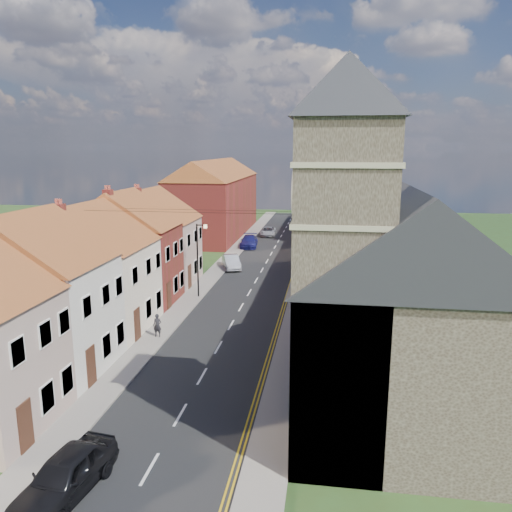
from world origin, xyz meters
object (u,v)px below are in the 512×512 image
Objects in this scene: car_far at (249,241)px; car_distant at (268,231)px; car_near at (65,475)px; pedestrian_left at (157,325)px; car_mid at (231,262)px; church at (393,293)px; pedestrian_right at (299,327)px; lamppost at (199,256)px.

car_distant is (1.34, 8.35, -0.09)m from car_far.
car_near is 14.83m from pedestrian_left.
car_distant is at bearing 75.91° from car_far.
car_mid is 2.77× the size of pedestrian_left.
car_distant is at bearing 87.14° from pedestrian_left.
car_far is at bearing 99.16° from car_near.
church is 14.66m from car_near.
church is at bearing -84.81° from car_mid.
church reaches higher than pedestrian_right.
car_mid is (0.61, 10.32, -2.85)m from lamppost.
pedestrian_right is at bearing -82.80° from car_distant.
car_near is 1.09× the size of car_mid.
car_mid is (-12.56, 27.00, -5.19)m from church.
car_near reaches higher than car_distant.
car_mid is at bearing -96.64° from car_distant.
lamppost reaches higher than car_far.
pedestrian_left is 9.06m from pedestrian_right.
pedestrian_left is at bearing -96.17° from car_distant.
car_distant is (1.34, 19.68, -0.07)m from car_mid.
car_mid is 2.70× the size of pedestrian_right.
car_near reaches higher than car_mid.
church is 3.11× the size of car_far.
car_mid is 19.72m from car_distant.
pedestrian_right is (8.01, -18.41, 0.21)m from car_mid.
church is at bearing -79.22° from car_distant.
pedestrian_left reaches higher than car_far.
pedestrian_left is at bearing -11.18° from pedestrian_right.
church is 9.83× the size of pedestrian_right.
pedestrian_right is at bearing 73.46° from car_near.
lamppost is 30.21m from car_distant.
car_mid is at bearing -94.96° from car_far.
car_far is (0.61, 21.65, -2.83)m from lamppost.
pedestrian_right is at bearing -86.23° from car_mid.
car_near is 2.95× the size of pedestrian_right.
pedestrian_right is (6.67, -38.09, 0.28)m from car_distant.
car_distant is at bearing 97.57° from car_near.
pedestrian_right reaches higher than car_mid.
car_near is 45.43m from car_far.
lamppost is at bearing 101.55° from car_near.
car_near is at bearing 47.99° from pedestrian_right.
lamppost is 1.31× the size of car_near.
pedestrian_left is at bearing 105.11° from car_near.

